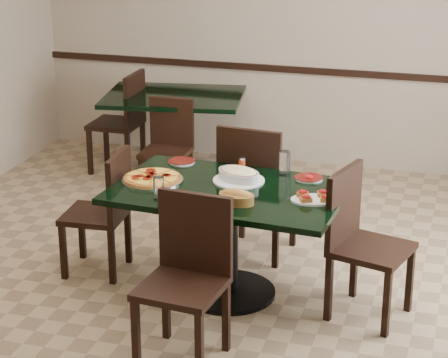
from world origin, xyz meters
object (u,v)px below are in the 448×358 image
(pepperoni_pizza, at_px, (152,178))
(bread_basket, at_px, (236,197))
(main_table, at_px, (229,215))
(chair_right, at_px, (359,235))
(chair_left, at_px, (106,206))
(back_chair_left, at_px, (124,117))
(chair_near, at_px, (188,269))
(back_chair_near, at_px, (169,143))
(bruschetta_platter, at_px, (314,197))
(chair_far, at_px, (254,184))
(lasagna_casserole, at_px, (239,175))
(back_table, at_px, (174,119))

(pepperoni_pizza, xyz_separation_m, bread_basket, (0.64, -0.23, 0.02))
(main_table, relative_size, bread_basket, 6.18)
(pepperoni_pizza, bearing_deg, chair_right, -0.24)
(chair_left, bearing_deg, back_chair_left, -164.94)
(chair_near, relative_size, chair_left, 1.09)
(back_chair_near, bearing_deg, back_chair_left, 141.85)
(back_chair_near, bearing_deg, chair_right, -43.14)
(back_chair_near, xyz_separation_m, bruschetta_platter, (1.59, -1.74, 0.31))
(bread_basket, bearing_deg, chair_near, -95.21)
(chair_far, height_order, pepperoni_pizza, chair_far)
(chair_near, bearing_deg, chair_right, 47.44)
(lasagna_casserole, bearing_deg, bread_basket, -50.55)
(chair_right, relative_size, chair_left, 1.08)
(main_table, relative_size, back_chair_near, 1.83)
(back_table, relative_size, chair_far, 1.35)
(chair_left, relative_size, back_chair_left, 0.94)
(main_table, relative_size, chair_right, 1.60)
(back_table, relative_size, back_chair_left, 1.44)
(lasagna_casserole, bearing_deg, pepperoni_pizza, -138.83)
(chair_far, xyz_separation_m, pepperoni_pizza, (-0.53, -0.62, 0.20))
(chair_near, relative_size, back_chair_near, 1.15)
(chair_near, distance_m, back_chair_left, 3.31)
(back_table, height_order, bruschetta_platter, bruschetta_platter)
(bread_basket, bearing_deg, lasagna_casserole, 112.18)
(chair_far, distance_m, chair_left, 1.06)
(chair_far, relative_size, pepperoni_pizza, 2.47)
(back_chair_near, bearing_deg, lasagna_casserole, -56.71)
(chair_right, height_order, back_chair_near, chair_right)
(pepperoni_pizza, distance_m, lasagna_casserole, 0.57)
(back_table, height_order, chair_near, chair_near)
(chair_far, height_order, bruschetta_platter, chair_far)
(chair_right, height_order, lasagna_casserole, chair_right)
(chair_right, xyz_separation_m, pepperoni_pizza, (-1.37, 0.01, 0.23))
(back_table, relative_size, chair_near, 1.41)
(chair_left, distance_m, back_chair_near, 1.59)
(chair_near, distance_m, pepperoni_pizza, 0.95)
(main_table, relative_size, pepperoni_pizza, 3.76)
(chair_left, distance_m, back_chair_left, 2.15)
(bruschetta_platter, bearing_deg, chair_left, 157.99)
(chair_near, height_order, chair_left, chair_near)
(main_table, height_order, bread_basket, bread_basket)
(pepperoni_pizza, bearing_deg, lasagna_casserole, 15.26)
(lasagna_casserole, distance_m, bruschetta_platter, 0.58)
(main_table, distance_m, chair_near, 0.77)
(chair_left, relative_size, lasagna_casserole, 2.43)
(lasagna_casserole, relative_size, bread_basket, 1.47)
(chair_far, height_order, lasagna_casserole, chair_far)
(chair_near, bearing_deg, back_chair_near, 118.01)
(chair_near, height_order, chair_right, chair_near)
(bread_basket, bearing_deg, chair_right, 25.86)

